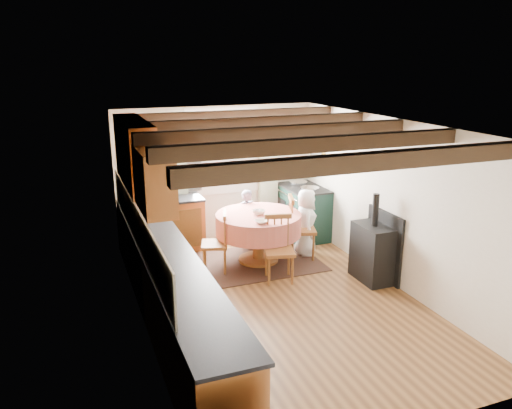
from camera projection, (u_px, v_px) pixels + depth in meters
name	position (u px, v px, depth m)	size (l,w,h in m)	color
floor	(277.00, 300.00, 6.99)	(3.60, 5.50, 0.00)	brown
ceiling	(279.00, 125.00, 6.32)	(3.60, 5.50, 0.00)	white
wall_back	(217.00, 174.00, 9.12)	(3.60, 0.00, 2.40)	silver
wall_front	(410.00, 311.00, 4.19)	(3.60, 0.00, 2.40)	silver
wall_left	(139.00, 233.00, 6.04)	(0.00, 5.50, 2.40)	silver
wall_right	(393.00, 203.00, 7.27)	(0.00, 5.50, 2.40)	silver
beam_a	(368.00, 162.00, 4.55)	(3.60, 0.16, 0.16)	black
beam_b	(316.00, 144.00, 5.45)	(3.60, 0.16, 0.16)	black
beam_c	(279.00, 132.00, 6.35)	(3.60, 0.16, 0.16)	black
beam_d	(251.00, 123.00, 7.24)	(3.60, 0.16, 0.16)	black
beam_e	(229.00, 116.00, 8.14)	(3.60, 0.16, 0.16)	black
splash_left	(137.00, 225.00, 6.31)	(0.02, 4.50, 0.55)	beige
splash_back	(162.00, 178.00, 8.76)	(1.40, 0.02, 0.55)	beige
base_cabinet_left	(167.00, 288.00, 6.35)	(0.60, 5.30, 0.88)	brown
base_cabinet_back	(164.00, 225.00, 8.70)	(1.30, 0.60, 0.88)	brown
worktop_left	(167.00, 253.00, 6.23)	(0.64, 5.30, 0.04)	black
worktop_back	(163.00, 200.00, 8.56)	(1.30, 0.64, 0.04)	black
wall_cabinet_glass	(135.00, 153.00, 6.96)	(0.34, 1.80, 0.90)	brown
wall_cabinet_solid	(154.00, 180.00, 5.63)	(0.34, 0.90, 0.70)	brown
window_frame	(222.00, 151.00, 9.03)	(1.34, 0.03, 1.54)	white
window_pane	(222.00, 151.00, 9.04)	(1.20, 0.01, 1.40)	white
curtain_left	(177.00, 184.00, 8.80)	(0.35, 0.10, 2.10)	#ABC18D
curtain_right	(268.00, 176.00, 9.39)	(0.35, 0.10, 2.10)	#ABC18D
curtain_rod	(223.00, 118.00, 8.79)	(0.03, 0.03, 2.00)	black
wall_picture	(318.00, 144.00, 9.19)	(0.04, 0.50, 0.60)	gold
wall_plate	(272.00, 143.00, 9.32)	(0.30, 0.30, 0.02)	silver
rug	(258.00, 262.00, 8.28)	(1.91, 1.49, 0.01)	#2C251B
dining_table	(258.00, 238.00, 8.16)	(1.36, 1.36, 0.82)	#D05649
chair_near	(279.00, 249.00, 7.47)	(0.42, 0.44, 0.99)	brown
chair_left	(214.00, 242.00, 7.81)	(0.41, 0.43, 0.96)	brown
chair_right	(302.00, 227.00, 8.33)	(0.45, 0.47, 1.05)	brown
aga_range	(303.00, 211.00, 9.34)	(0.68, 1.05, 0.97)	black
cast_iron_stove	(374.00, 238.00, 7.44)	(0.40, 0.67, 1.33)	black
child_far	(246.00, 219.00, 8.78)	(0.38, 0.25, 1.04)	slate
child_right	(306.00, 222.00, 8.46)	(0.55, 0.36, 1.13)	white
bowl_a	(262.00, 222.00, 7.59)	(0.20, 0.20, 0.05)	silver
bowl_b	(259.00, 212.00, 8.03)	(0.21, 0.21, 0.07)	silver
cup	(257.00, 212.00, 7.98)	(0.09, 0.09, 0.09)	silver
canister_tall	(146.00, 194.00, 8.45)	(0.13, 0.13, 0.22)	#262628
canister_wide	(172.00, 190.00, 8.66)	(0.20, 0.20, 0.22)	#262628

